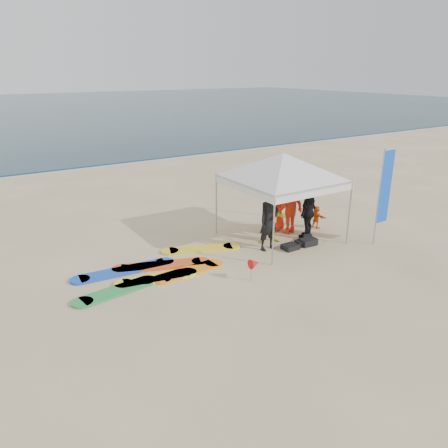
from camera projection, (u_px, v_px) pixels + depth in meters
name	position (u px, v px, depth m)	size (l,w,h in m)	color
ground	(268.00, 302.00, 10.81)	(120.00, 120.00, 0.00)	beige
shoreline_foam	(74.00, 168.00, 25.25)	(160.00, 1.20, 0.01)	silver
person_black_a	(269.00, 220.00, 13.64)	(0.71, 0.47, 1.96)	black
person_yellow	(273.00, 218.00, 14.25)	(0.81, 0.63, 1.66)	#BED01D
person_orange_a	(289.00, 206.00, 15.06)	(1.25, 0.72, 1.93)	red
person_black_b	(308.00, 212.00, 14.62)	(1.08, 0.45, 1.85)	black
person_orange_b	(277.00, 208.00, 15.39)	(0.81, 0.53, 1.65)	red
person_seated	(316.00, 217.00, 15.71)	(0.76, 0.24, 0.82)	orange
canopy_tent	(283.00, 153.00, 13.91)	(4.42, 4.42, 3.33)	#A5A5A8
feather_flag	(385.00, 188.00, 13.87)	(0.54, 0.04, 3.16)	#A5A5A8
marker_pennant	(255.00, 263.00, 11.77)	(0.28, 0.28, 0.64)	#A5A5A8
gear_pile	(302.00, 243.00, 14.22)	(1.43, 0.68, 0.22)	black
surfboard_spread	(158.00, 270.00, 12.46)	(5.20, 2.24, 0.07)	green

